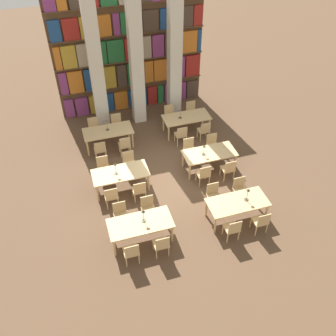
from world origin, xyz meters
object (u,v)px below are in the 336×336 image
chair_2 (161,244)px  chair_3 (148,208)px  chair_8 (111,196)px  chair_16 (100,149)px  chair_9 (103,167)px  chair_18 (125,145)px  desk_lamp_4 (107,123)px  chair_17 (94,128)px  chair_22 (204,130)px  chair_7 (240,189)px  chair_12 (204,174)px  desk_lamp_5 (180,112)px  desk_lamp_1 (248,193)px  chair_21 (170,115)px  pillar_left (95,57)px  chair_13 (189,149)px  reading_table_2 (120,174)px  chair_14 (228,169)px  reading_table_5 (186,119)px  reading_table_0 (140,225)px  chair_10 (139,190)px  pillar_right (175,47)px  reading_table_1 (237,204)px  chair_23 (191,111)px  chair_4 (233,229)px  chair_19 (117,124)px  chair_0 (131,252)px  reading_table_3 (209,154)px  chair_6 (261,221)px  chair_1 (121,214)px  reading_table_4 (108,132)px  desk_lamp_0 (143,214)px  desk_lamp_2 (115,167)px  chair_5 (214,195)px

chair_2 → chair_3: (0.00, 1.45, 0.00)m
chair_8 → chair_16: bearing=88.7°
chair_9 → chair_18: same height
chair_3 → desk_lamp_4: size_ratio=1.95×
chair_17 → chair_22: same height
chair_7 → chair_12: size_ratio=1.00×
chair_16 → desk_lamp_5: (3.33, 0.72, 0.53)m
desk_lamp_1 → chair_21: size_ratio=0.54×
pillar_left → chair_3: size_ratio=6.97×
chair_7 → chair_13: (-0.86, 2.46, 0.00)m
chair_16 → chair_22: size_ratio=1.00×
chair_9 → chair_16: size_ratio=1.00×
reading_table_2 → chair_8: chair_8 is taller
chair_14 → reading_table_5: size_ratio=0.46×
reading_table_0 → chair_17: bearing=95.3°
chair_22 → desk_lamp_5: size_ratio=2.14×
chair_10 → chair_12: size_ratio=1.00×
pillar_right → reading_table_1: bearing=-90.0°
pillar_left → reading_table_5: 4.18m
chair_23 → chair_9: bearing=30.7°
chair_4 → chair_18: same height
chair_19 → chair_21: 2.21m
pillar_right → chair_7: (0.45, -5.56, -2.54)m
chair_13 → chair_19: size_ratio=1.00×
chair_19 → chair_8: bearing=76.0°
reading_table_1 → chair_4: 0.88m
reading_table_0 → chair_16: bearing=97.2°
pillar_right → chair_10: bearing=-120.1°
chair_0 → chair_2: 0.86m
reading_table_3 → chair_23: chair_23 is taller
chair_4 → chair_0: bearing=178.6°
desk_lamp_4 → chair_21: desk_lamp_4 is taller
chair_0 → chair_9: (-0.12, 3.74, 0.00)m
chair_6 → reading_table_3: 3.21m
chair_7 → desk_lamp_5: size_ratio=2.14×
reading_table_0 → chair_6: chair_6 is taller
desk_lamp_4 → chair_22: 3.76m
chair_1 → chair_14: size_ratio=1.00×
reading_table_4 → chair_22: size_ratio=2.17×
pillar_left → chair_2: bearing=-86.2°
desk_lamp_0 → desk_lamp_2: size_ratio=0.99×
chair_10 → chair_14: 3.19m
reading_table_1 → chair_19: (-2.63, 5.56, -0.18)m
desk_lamp_1 → reading_table_2: desk_lamp_1 is taller
pillar_left → chair_4: (2.61, -7.00, -2.54)m
reading_table_2 → reading_table_3: same height
chair_5 → chair_18: (-2.15, 3.39, 0.00)m
pillar_left → chair_22: 4.92m
chair_7 → chair_21: same height
chair_2 → chair_18: 4.76m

